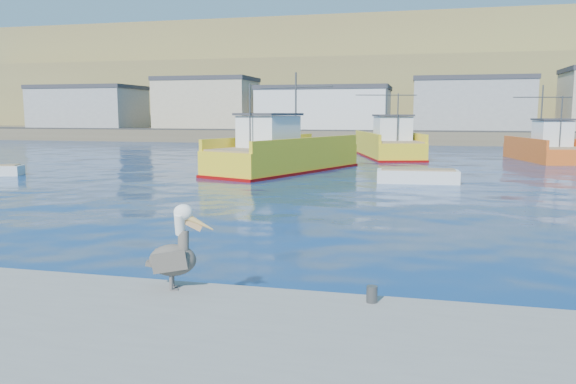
# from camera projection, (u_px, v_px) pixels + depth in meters

# --- Properties ---
(ground) EXTENTS (260.00, 260.00, 0.00)m
(ground) POSITION_uv_depth(u_px,v_px,m) (264.00, 268.00, 14.12)
(ground) COLOR navy
(ground) RESTS_ON ground
(dock_bollards) EXTENTS (36.20, 0.20, 0.30)m
(dock_bollards) POSITION_uv_depth(u_px,v_px,m) (244.00, 285.00, 10.62)
(dock_bollards) COLOR #4C4C4C
(dock_bollards) RESTS_ON dock
(far_shore) EXTENTS (200.00, 81.00, 24.00)m
(far_shore) POSITION_uv_depth(u_px,v_px,m) (406.00, 89.00, 118.03)
(far_shore) COLOR brown
(far_shore) RESTS_ON ground
(trawler_yellow_a) EXTENTS (8.60, 13.30, 6.69)m
(trawler_yellow_a) POSITION_uv_depth(u_px,v_px,m) (283.00, 155.00, 37.37)
(trawler_yellow_a) COLOR yellow
(trawler_yellow_a) RESTS_ON ground
(trawler_yellow_b) EXTENTS (7.10, 12.40, 6.57)m
(trawler_yellow_b) POSITION_uv_depth(u_px,v_px,m) (389.00, 145.00, 49.65)
(trawler_yellow_b) COLOR yellow
(trawler_yellow_b) RESTS_ON ground
(boat_orange) EXTENTS (5.23, 9.66, 6.19)m
(boat_orange) POSITION_uv_depth(u_px,v_px,m) (546.00, 148.00, 45.77)
(boat_orange) COLOR #DF581B
(boat_orange) RESTS_ON ground
(skiff_mid) EXTENTS (4.55, 1.86, 0.97)m
(skiff_mid) POSITION_uv_depth(u_px,v_px,m) (417.00, 177.00, 31.42)
(skiff_mid) COLOR silver
(skiff_mid) RESTS_ON ground
(pelican) EXTENTS (1.33, 0.77, 1.66)m
(pelican) POSITION_uv_depth(u_px,v_px,m) (175.00, 253.00, 10.78)
(pelican) COLOR #595451
(pelican) RESTS_ON dock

